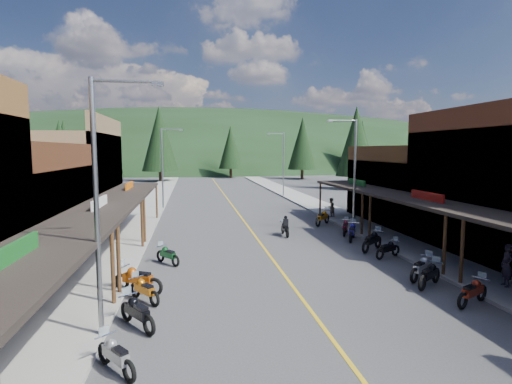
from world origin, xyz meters
name	(u,v)px	position (x,y,z in m)	size (l,w,h in m)	color
ground	(281,271)	(0.00, 0.00, 0.00)	(220.00, 220.00, 0.00)	#38383A
centerline	(236,210)	(0.00, 20.00, 0.01)	(0.15, 90.00, 0.01)	gold
sidewalk_west	(145,212)	(-8.70, 20.00, 0.07)	(3.40, 94.00, 0.15)	gray
sidewalk_east	(321,207)	(8.70, 20.00, 0.07)	(3.40, 94.00, 0.15)	gray
shop_west_3	(54,184)	(-13.78, 11.30, 3.52)	(10.90, 10.20, 8.20)	brown
shop_east_2	(508,191)	(13.78, 1.70, 3.52)	(10.90, 9.00, 8.20)	#562B19
shop_east_3	(415,191)	(13.75, 11.30, 2.53)	(10.90, 10.20, 6.20)	#4C2D16
streetlight_0	(101,197)	(-6.95, -6.00, 4.46)	(2.16, 0.18, 8.00)	gray
streetlight_1	(164,164)	(-6.95, 22.00, 4.46)	(2.16, 0.18, 8.00)	gray
streetlight_2	(353,170)	(6.95, 8.00, 4.46)	(2.16, 0.18, 8.00)	gray
streetlight_3	(282,162)	(6.95, 30.00, 4.46)	(2.16, 0.18, 8.00)	gray
ridge_hill	(203,166)	(0.00, 135.00, 0.00)	(310.00, 140.00, 60.00)	black
pine_1	(96,144)	(-24.00, 70.00, 7.24)	(5.88, 5.88, 12.50)	black
pine_2	(160,139)	(-10.00, 58.00, 7.99)	(6.72, 6.72, 14.00)	black
pine_3	(231,147)	(4.00, 66.00, 6.48)	(5.04, 5.04, 11.00)	black
pine_4	(302,143)	(18.00, 60.00, 7.24)	(5.88, 5.88, 12.50)	black
pine_5	(354,141)	(34.00, 72.00, 7.99)	(6.72, 6.72, 14.00)	black
pine_6	(419,147)	(46.00, 64.00, 6.48)	(5.04, 5.04, 11.00)	black
pine_7	(64,144)	(-32.00, 76.00, 7.24)	(5.88, 5.88, 12.50)	black
pine_8	(60,149)	(-22.00, 40.00, 5.98)	(4.48, 4.48, 10.00)	black
pine_9	(362,147)	(24.00, 45.00, 6.38)	(4.93, 4.93, 10.80)	black
pine_10	(106,144)	(-18.00, 50.00, 6.78)	(5.38, 5.38, 11.60)	black
pine_11	(356,141)	(20.00, 38.00, 7.19)	(5.82, 5.82, 12.40)	black
bike_west_4	(116,354)	(-6.29, -8.11, 0.53)	(0.62, 1.86, 1.06)	gray
bike_west_5	(137,311)	(-6.09, -5.45, 0.60)	(0.70, 2.11, 1.21)	black
bike_west_6	(144,289)	(-6.12, -3.14, 0.54)	(0.63, 1.89, 1.08)	#AE5C0C
bike_west_7	(138,278)	(-6.50, -2.10, 0.65)	(0.76, 2.27, 1.30)	#AE4B0C
bike_west_8	(168,254)	(-5.52, 1.99, 0.54)	(0.63, 1.89, 1.08)	#0D421B
bike_east_5	(473,291)	(6.21, -5.42, 0.57)	(0.67, 2.00, 1.14)	maroon
bike_east_6	(430,274)	(5.79, -3.30, 0.59)	(0.69, 2.07, 1.18)	black
bike_east_7	(422,267)	(6.02, -2.34, 0.60)	(0.70, 2.11, 1.20)	#ACACB1
bike_east_8	(388,248)	(6.28, 1.32, 0.54)	(0.63, 1.90, 1.08)	black
bike_east_9	(372,240)	(6.11, 2.93, 0.66)	(0.76, 2.29, 1.31)	black
bike_east_10	(352,231)	(6.04, 5.69, 0.65)	(0.75, 2.26, 1.29)	navy
bike_east_11	(345,226)	(6.29, 7.47, 0.58)	(0.68, 2.03, 1.16)	maroon
bike_east_12	(323,217)	(5.87, 11.11, 0.66)	(0.78, 2.33, 1.33)	#B0680C
rider_on_bike	(285,227)	(2.04, 7.73, 0.58)	(0.64, 1.92, 1.46)	black
pedestrian_east_a	(507,265)	(8.78, -4.12, 1.06)	(0.66, 0.44, 1.82)	black
pedestrian_east_b	(331,207)	(7.56, 13.99, 0.97)	(0.79, 0.46, 1.63)	brown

